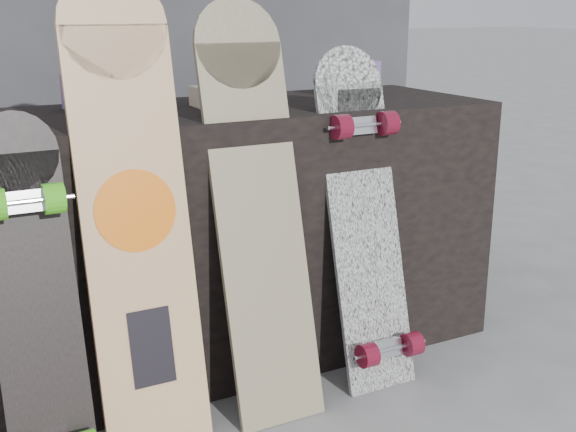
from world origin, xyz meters
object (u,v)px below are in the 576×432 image
longboard_cascadia (366,215)px  vendor_table (237,231)px  longboard_geisha (134,204)px  skateboard_dark (36,302)px  longboard_celtic (257,198)px

longboard_cascadia → vendor_table: bearing=127.8°
longboard_geisha → skateboard_dark: (-0.26, -0.08, -0.18)m
longboard_celtic → longboard_cascadia: (0.35, -0.01, -0.09)m
vendor_table → longboard_celtic: longboard_celtic is taller
longboard_geisha → longboard_cascadia: bearing=0.0°
longboard_cascadia → skateboard_dark: 0.95m
vendor_table → longboard_geisha: longboard_geisha is taller
longboard_celtic → skateboard_dark: (-0.60, -0.09, -0.15)m
vendor_table → skateboard_dark: bearing=-148.6°
vendor_table → longboard_cascadia: 0.44m
longboard_cascadia → longboard_geisha: bearing=-180.0°
vendor_table → skateboard_dark: size_ratio=1.84×
longboard_geisha → longboard_cascadia: longboard_geisha is taller
longboard_celtic → longboard_cascadia: size_ratio=1.14×
skateboard_dark → longboard_celtic: bearing=8.3°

